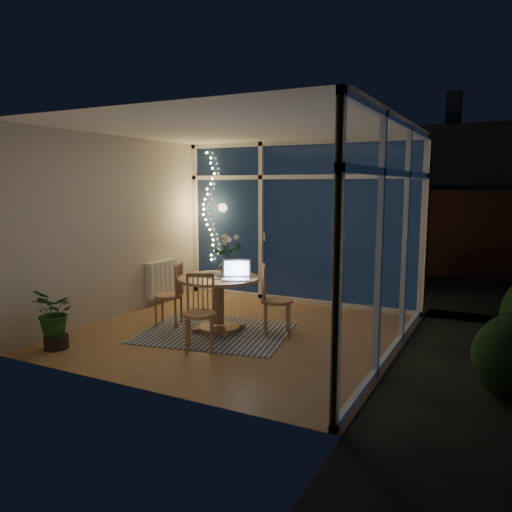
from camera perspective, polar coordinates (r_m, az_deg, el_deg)
name	(u,v)px	position (r m, az deg, el deg)	size (l,w,h in m)	color
floor	(239,333)	(6.56, -1.93, -8.76)	(4.00, 4.00, 0.00)	#935D40
ceiling	(238,128)	(6.31, -2.04, 14.46)	(4.00, 4.00, 0.00)	white
wall_back	(299,223)	(8.10, 4.93, 3.82)	(4.00, 0.04, 2.60)	beige
wall_front	(132,252)	(4.67, -14.02, 0.46)	(4.00, 0.04, 2.60)	beige
wall_left	(118,227)	(7.48, -15.51, 3.20)	(0.04, 4.00, 2.60)	beige
wall_right	(400,241)	(5.61, 16.17, 1.63)	(0.04, 4.00, 2.60)	beige
window_wall_back	(298,223)	(8.06, 4.83, 3.80)	(4.00, 0.10, 2.60)	white
window_wall_right	(397,241)	(5.62, 15.77, 1.65)	(0.10, 4.00, 2.60)	white
radiator	(162,278)	(8.24, -10.73, -2.53)	(0.10, 0.70, 0.58)	white
fairy_lights	(208,207)	(8.74, -5.46, 5.61)	(0.24, 0.10, 1.85)	#EDBE5F
garden_patio	(373,278)	(10.96, 13.24, -2.41)	(12.00, 6.00, 0.10)	black
garden_fence	(358,230)	(11.44, 11.58, 2.93)	(11.00, 0.08, 1.80)	#372114
neighbour_roof	(401,174)	(14.25, 16.21, 9.00)	(7.00, 3.00, 2.20)	#2E3137
garden_shrubs	(288,260)	(9.79, 3.65, -0.43)	(0.90, 0.90, 0.90)	black
rug	(215,333)	(6.56, -4.69, -8.71)	(1.85, 1.48, 0.01)	beige
dining_table	(219,304)	(6.55, -4.26, -5.51)	(1.06, 1.06, 0.72)	#A26849
chair_left	(168,294)	(6.90, -9.99, -4.31)	(0.40, 0.40, 0.87)	#A26849
chair_right	(277,299)	(6.38, 2.40, -4.95)	(0.43, 0.43, 0.92)	#A26849
chair_front	(200,312)	(5.83, -6.47, -6.41)	(0.41, 0.41, 0.89)	#A26849
laptop	(236,269)	(6.26, -2.29, -1.54)	(0.36, 0.30, 0.26)	silver
flower_vase	(225,265)	(6.79, -3.54, -1.00)	(0.20, 0.20, 0.21)	silver
bowl	(243,276)	(6.43, -1.53, -2.29)	(0.15, 0.15, 0.04)	white
newspapers	(210,275)	(6.58, -5.29, -2.17)	(0.36, 0.28, 0.02)	beige
phone	(218,279)	(6.33, -4.31, -2.61)	(0.10, 0.05, 0.01)	black
potted_plant	(55,317)	(6.29, -22.00, -6.49)	(0.54, 0.47, 0.76)	#1B4D1B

